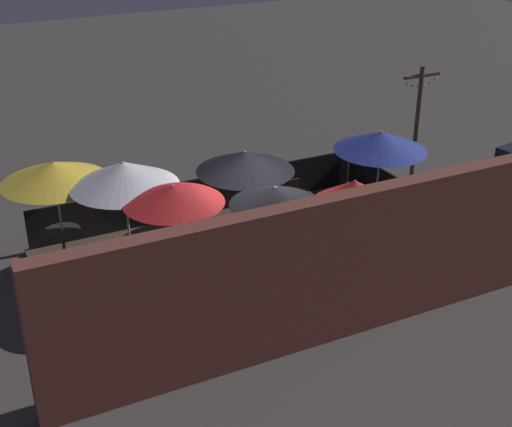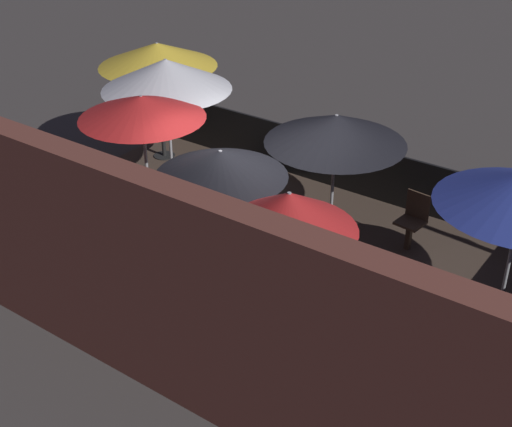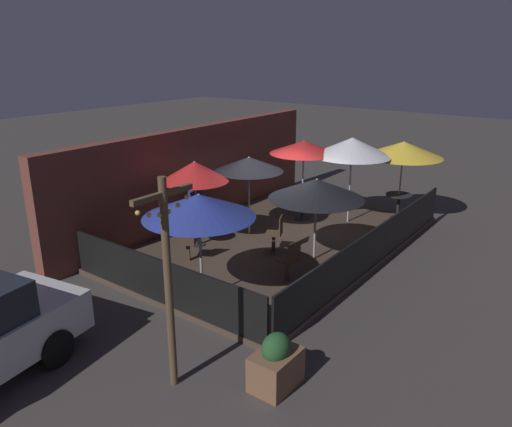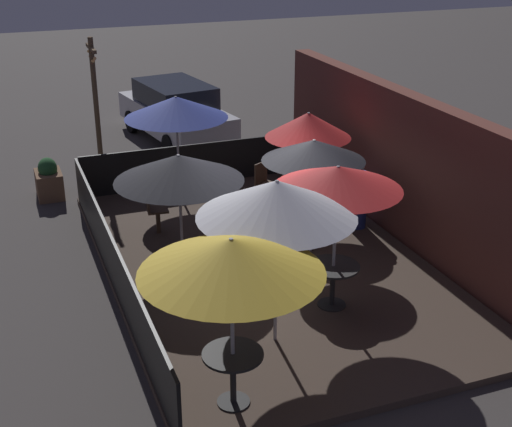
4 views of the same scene
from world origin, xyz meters
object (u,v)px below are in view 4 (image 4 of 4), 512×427
at_px(patio_umbrella_5, 179,168).
at_px(dining_table_2, 233,364).
at_px(planter_box, 49,180).
at_px(patio_chair_1, 265,183).
at_px(patio_umbrella_0, 338,178).
at_px(parked_car_0, 176,111).
at_px(patio_umbrella_2, 231,256).
at_px(patio_umbrella_3, 314,150).
at_px(dining_table_1, 306,192).
at_px(patio_umbrella_1, 308,125).
at_px(dining_table_0, 333,274).
at_px(patio_chair_2, 154,208).
at_px(patio_umbrella_4, 277,199).
at_px(light_post, 96,100).
at_px(patio_umbrella_6, 176,107).
at_px(patron_0, 357,198).
at_px(patio_chair_0, 232,223).

xyz_separation_m(patio_umbrella_5, dining_table_2, (4.14, -0.46, -1.18)).
bearing_deg(planter_box, patio_chair_1, 60.09).
relative_size(patio_umbrella_0, parked_car_0, 0.51).
xyz_separation_m(patio_umbrella_2, patio_umbrella_3, (-3.69, 2.79, -0.14)).
bearing_deg(dining_table_1, patio_umbrella_3, -21.13).
height_order(patio_umbrella_1, dining_table_1, patio_umbrella_1).
xyz_separation_m(dining_table_0, patio_chair_2, (-3.74, -1.99, -0.04)).
bearing_deg(patio_umbrella_3, patio_umbrella_2, -37.09).
bearing_deg(patio_umbrella_2, planter_box, -170.56).
bearing_deg(dining_table_2, patio_umbrella_4, 138.04).
height_order(patio_umbrella_5, light_post, light_post).
bearing_deg(patio_umbrella_6, patio_umbrella_4, -1.91).
relative_size(patio_umbrella_5, parked_car_0, 0.49).
distance_m(dining_table_2, patron_0, 6.02).
distance_m(patio_umbrella_4, patron_0, 4.73).
xyz_separation_m(patio_umbrella_2, dining_table_2, (-0.00, -0.00, -1.51)).
bearing_deg(dining_table_2, patio_umbrella_3, 142.91).
xyz_separation_m(patio_umbrella_4, patio_umbrella_5, (-2.97, -0.59, -0.46)).
bearing_deg(patio_umbrella_1, patio_umbrella_4, -30.02).
relative_size(patio_umbrella_5, patio_chair_2, 2.39).
bearing_deg(patio_umbrella_2, dining_table_2, -135.00).
distance_m(patio_chair_2, patron_0, 3.98).
relative_size(patio_chair_1, light_post, 0.28).
bearing_deg(dining_table_0, patron_0, 145.20).
xyz_separation_m(dining_table_2, parked_car_0, (-11.72, 2.37, 0.14)).
xyz_separation_m(patio_umbrella_6, planter_box, (-1.24, -2.67, -1.72)).
height_order(patio_umbrella_1, patio_chair_2, patio_umbrella_1).
relative_size(patio_chair_0, planter_box, 1.02).
relative_size(dining_table_0, patron_0, 0.61).
bearing_deg(patio_umbrella_2, patio_umbrella_3, 142.91).
relative_size(patio_chair_0, light_post, 0.28).
height_order(patio_umbrella_0, patio_chair_1, patio_umbrella_0).
xyz_separation_m(patio_umbrella_0, dining_table_1, (-3.39, 1.08, -1.61)).
xyz_separation_m(patio_umbrella_0, dining_table_0, (0.00, 0.00, -1.61)).
distance_m(patron_0, parked_car_0, 7.52).
bearing_deg(patio_chair_2, light_post, 102.07).
xyz_separation_m(planter_box, light_post, (-0.90, 1.31, 1.48)).
xyz_separation_m(patio_umbrella_3, patio_chair_1, (-2.39, 0.03, -1.44)).
xyz_separation_m(patio_umbrella_6, dining_table_0, (5.51, 1.02, -1.44)).
bearing_deg(light_post, patio_chair_1, 41.23).
height_order(patio_umbrella_2, light_post, light_post).
bearing_deg(light_post, patio_chair_0, 17.12).
xyz_separation_m(patio_umbrella_5, dining_table_0, (2.38, 1.81, -1.21)).
bearing_deg(patio_chair_2, patio_umbrella_0, -55.56).
height_order(patio_chair_0, patron_0, patron_0).
distance_m(patio_umbrella_2, parked_car_0, 12.03).
relative_size(dining_table_1, planter_box, 0.80).
relative_size(patio_umbrella_1, patio_chair_1, 2.37).
bearing_deg(patio_umbrella_2, light_post, -179.36).
xyz_separation_m(patio_umbrella_3, parked_car_0, (-8.03, -0.42, -1.23)).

